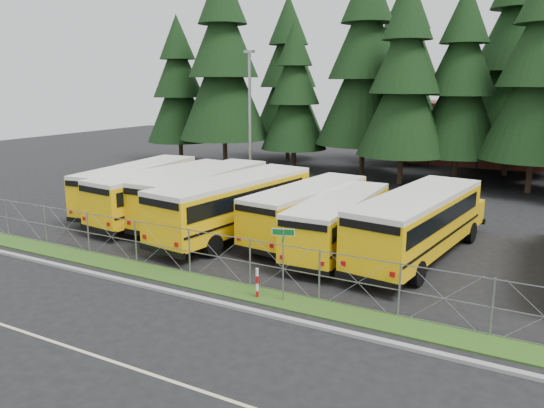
{
  "coord_description": "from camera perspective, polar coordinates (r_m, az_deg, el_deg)",
  "views": [
    {
      "loc": [
        9.33,
        -18.15,
        8.0
      ],
      "look_at": [
        -2.73,
        4.0,
        2.19
      ],
      "focal_mm": 35.0,
      "sensor_mm": 36.0,
      "label": 1
    }
  ],
  "objects": [
    {
      "name": "conifer_4",
      "position": [
        43.38,
        14.1,
        12.48
      ],
      "size": [
        7.16,
        7.16,
        15.84
      ],
      "primitive_type": null,
      "color": "black",
      "rests_on": "ground"
    },
    {
      "name": "street_sign",
      "position": [
        19.48,
        1.21,
        -4.88
      ],
      "size": [
        0.8,
        0.53,
        2.81
      ],
      "color": "gray",
      "rests_on": "ground"
    },
    {
      "name": "conifer_10",
      "position": [
        55.85,
        1.74,
        13.27
      ],
      "size": [
        7.5,
        7.5,
        16.59
      ],
      "primitive_type": null,
      "color": "black",
      "rests_on": "ground"
    },
    {
      "name": "light_standard",
      "position": [
        37.79,
        -2.39,
        9.17
      ],
      "size": [
        0.7,
        0.35,
        10.14
      ],
      "color": "gray",
      "rests_on": "ground"
    },
    {
      "name": "conifer_2",
      "position": [
        49.17,
        2.4,
        11.44
      ],
      "size": [
        6.05,
        6.05,
        13.39
      ],
      "primitive_type": null,
      "color": "black",
      "rests_on": "ground"
    },
    {
      "name": "conifer_11",
      "position": [
        54.81,
        14.04,
        13.85
      ],
      "size": [
        8.32,
        8.32,
        18.4
      ],
      "primitive_type": null,
      "color": "black",
      "rests_on": "ground"
    },
    {
      "name": "conifer_12",
      "position": [
        50.34,
        24.73,
        13.95
      ],
      "size": [
        8.93,
        8.93,
        19.74
      ],
      "primitive_type": null,
      "color": "black",
      "rests_on": "ground"
    },
    {
      "name": "brick_building",
      "position": [
        58.46,
        25.38,
        6.83
      ],
      "size": [
        22.0,
        10.0,
        6.0
      ],
      "primitive_type": "cube",
      "color": "brown",
      "rests_on": "ground"
    },
    {
      "name": "road_lane_line",
      "position": [
        15.94,
        -12.7,
        -17.49
      ],
      "size": [
        50.0,
        0.12,
        0.01
      ],
      "primitive_type": "cube",
      "color": "beige",
      "rests_on": "ground"
    },
    {
      "name": "conifer_5",
      "position": [
        44.7,
        19.65,
        11.89
      ],
      "size": [
        6.99,
        6.99,
        15.46
      ],
      "primitive_type": null,
      "color": "black",
      "rests_on": "ground"
    },
    {
      "name": "conifer_0",
      "position": [
        54.87,
        -10.01,
        11.98
      ],
      "size": [
        6.55,
        6.55,
        14.47
      ],
      "primitive_type": null,
      "color": "black",
      "rests_on": "ground"
    },
    {
      "name": "curb",
      "position": [
        19.41,
        -3.01,
        -11.21
      ],
      "size": [
        50.0,
        0.25,
        0.12
      ],
      "primitive_type": "cube",
      "color": "gray",
      "rests_on": "ground"
    },
    {
      "name": "bus_5",
      "position": [
        25.83,
        7.5,
        -2.04
      ],
      "size": [
        2.75,
        10.45,
        2.72
      ],
      "primitive_type": null,
      "rotation": [
        0.0,
        0.0,
        0.03
      ],
      "color": "#FFC008",
      "rests_on": "ground"
    },
    {
      "name": "bus_4",
      "position": [
        27.8,
        4.17,
        -0.81
      ],
      "size": [
        3.63,
        10.87,
        2.79
      ],
      "primitive_type": null,
      "rotation": [
        0.0,
        0.0,
        -0.11
      ],
      "color": "#FFC008",
      "rests_on": "ground"
    },
    {
      "name": "chainlink_fence",
      "position": [
        20.74,
        0.01,
        -6.76
      ],
      "size": [
        44.0,
        0.1,
        2.0
      ],
      "primitive_type": null,
      "color": "gray",
      "rests_on": "ground"
    },
    {
      "name": "conifer_3",
      "position": [
        47.45,
        10.0,
        14.15
      ],
      "size": [
        8.26,
        8.26,
        18.26
      ],
      "primitive_type": null,
      "color": "black",
      "rests_on": "ground"
    },
    {
      "name": "conifer_6",
      "position": [
        42.91,
        26.9,
        12.28
      ],
      "size": [
        7.69,
        7.69,
        17.0
      ],
      "primitive_type": null,
      "color": "black",
      "rests_on": "ground"
    },
    {
      "name": "ground",
      "position": [
        21.92,
        1.28,
        -8.44
      ],
      "size": [
        120.0,
        120.0,
        0.0
      ],
      "primitive_type": "plane",
      "color": "black",
      "rests_on": "ground"
    },
    {
      "name": "bus_6",
      "position": [
        25.35,
        15.69,
        -2.23
      ],
      "size": [
        4.32,
        12.2,
        3.13
      ],
      "primitive_type": null,
      "rotation": [
        0.0,
        0.0,
        -0.13
      ],
      "color": "#FFC008",
      "rests_on": "ground"
    },
    {
      "name": "conifer_1",
      "position": [
        50.83,
        -5.25,
        14.43
      ],
      "size": [
        8.45,
        8.45,
        18.68
      ],
      "primitive_type": null,
      "color": "black",
      "rests_on": "ground"
    },
    {
      "name": "grass_verge",
      "position": [
        20.52,
        -0.93,
        -9.89
      ],
      "size": [
        50.0,
        1.4,
        0.06
      ],
      "primitive_type": "cube",
      "color": "#224914",
      "rests_on": "ground"
    },
    {
      "name": "bus_2",
      "position": [
        31.08,
        -6.93,
        0.88
      ],
      "size": [
        2.88,
        11.76,
        3.08
      ],
      "primitive_type": null,
      "rotation": [
        0.0,
        0.0,
        -0.01
      ],
      "color": "#FFC008",
      "rests_on": "ground"
    },
    {
      "name": "bus_1",
      "position": [
        31.84,
        -10.74,
        0.99
      ],
      "size": [
        4.09,
        11.83,
        3.04
      ],
      "primitive_type": null,
      "rotation": [
        0.0,
        0.0,
        -0.12
      ],
      "color": "#FFC008",
      "rests_on": "ground"
    },
    {
      "name": "bus_0",
      "position": [
        34.56,
        -13.78,
        1.73
      ],
      "size": [
        3.83,
        11.58,
        2.98
      ],
      "primitive_type": null,
      "rotation": [
        0.0,
        0.0,
        0.1
      ],
      "color": "#FFC008",
      "rests_on": "ground"
    },
    {
      "name": "bus_3",
      "position": [
        28.03,
        -3.52,
        -0.27
      ],
      "size": [
        4.41,
        12.41,
        3.18
      ],
      "primitive_type": null,
      "rotation": [
        0.0,
        0.0,
        -0.13
      ],
      "color": "#FFC008",
      "rests_on": "ground"
    },
    {
      "name": "striped_bollard",
      "position": [
        20.2,
        -1.61,
        -8.53
      ],
      "size": [
        0.11,
        0.11,
        1.2
      ],
      "primitive_type": "cylinder",
      "color": "#B20C0C",
      "rests_on": "ground"
    }
  ]
}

